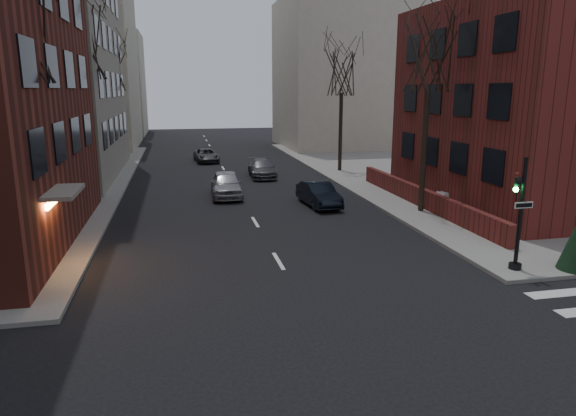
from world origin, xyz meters
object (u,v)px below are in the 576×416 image
at_px(tree_right_b, 342,73).
at_px(car_lane_gray, 262,169).
at_px(streetlamp_near, 85,132).
at_px(sandwich_board, 442,201).
at_px(tree_right_a, 430,55).
at_px(car_lane_silver, 226,184).
at_px(car_lane_far, 206,155).
at_px(traffic_signal, 518,221).
at_px(tree_left_c, 110,69).
at_px(parked_sedan, 319,194).
at_px(tree_left_a, 17,27).
at_px(tree_left_b, 78,43).
at_px(streetlamp_far, 123,114).

relative_size(tree_right_b, car_lane_gray, 2.05).
xyz_separation_m(streetlamp_near, sandwich_board, (18.10, -4.18, -3.59)).
relative_size(tree_right_a, car_lane_silver, 2.14).
bearing_deg(car_lane_far, tree_right_b, -43.50).
height_order(traffic_signal, tree_left_c, tree_left_c).
distance_m(tree_right_a, car_lane_gray, 16.19).
relative_size(parked_sedan, sandwich_board, 4.07).
bearing_deg(car_lane_silver, tree_right_a, -31.40).
bearing_deg(tree_left_a, traffic_signal, -16.65).
height_order(tree_left_c, car_lane_gray, tree_left_c).
bearing_deg(tree_left_b, sandwich_board, -23.62).
bearing_deg(car_lane_far, traffic_signal, -78.34).
height_order(streetlamp_near, car_lane_gray, streetlamp_near).
relative_size(tree_left_a, tree_left_b, 0.95).
xyz_separation_m(tree_left_a, car_lane_silver, (8.00, 10.43, -7.70)).
height_order(streetlamp_far, car_lane_far, streetlamp_far).
distance_m(streetlamp_near, car_lane_silver, 8.53).
height_order(traffic_signal, car_lane_gray, traffic_signal).
distance_m(parked_sedan, sandwich_board, 6.61).
bearing_deg(car_lane_far, car_lane_gray, -73.14).
distance_m(tree_left_b, tree_left_c, 14.03).
relative_size(tree_right_a, tree_right_b, 1.06).
bearing_deg(car_lane_gray, tree_left_c, 143.49).
relative_size(streetlamp_near, car_lane_silver, 1.39).
xyz_separation_m(tree_right_b, car_lane_gray, (-6.35, -1.07, -6.94)).
distance_m(traffic_signal, sandwich_board, 9.13).
relative_size(traffic_signal, tree_right_a, 0.41).
bearing_deg(sandwich_board, parked_sedan, 141.48).
relative_size(tree_right_b, car_lane_far, 2.19).
bearing_deg(tree_left_c, sandwich_board, -49.87).
bearing_deg(car_lane_far, sandwich_board, -68.20).
distance_m(tree_left_b, tree_right_b, 18.64).
bearing_deg(tree_left_c, tree_right_b, -24.44).
bearing_deg(streetlamp_near, tree_right_b, 30.47).
bearing_deg(tree_right_a, parked_sedan, 149.81).
distance_m(tree_left_b, car_lane_silver, 11.52).
bearing_deg(tree_left_b, tree_right_a, -24.44).
height_order(traffic_signal, tree_right_a, tree_right_a).
relative_size(parked_sedan, car_lane_gray, 0.91).
height_order(tree_right_b, sandwich_board, tree_right_b).
height_order(tree_right_b, car_lane_far, tree_right_b).
distance_m(streetlamp_far, car_lane_gray, 15.77).
bearing_deg(tree_right_b, car_lane_gray, -170.43).
xyz_separation_m(tree_left_b, tree_left_c, (0.00, 14.00, -0.88)).
bearing_deg(car_lane_far, streetlamp_far, 159.58).
relative_size(tree_left_b, car_lane_gray, 2.42).
xyz_separation_m(tree_left_b, car_lane_silver, (8.00, -1.57, -8.14)).
relative_size(tree_right_a, parked_sedan, 2.39).
relative_size(car_lane_far, sandwich_board, 4.21).
bearing_deg(tree_right_a, traffic_signal, -95.47).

